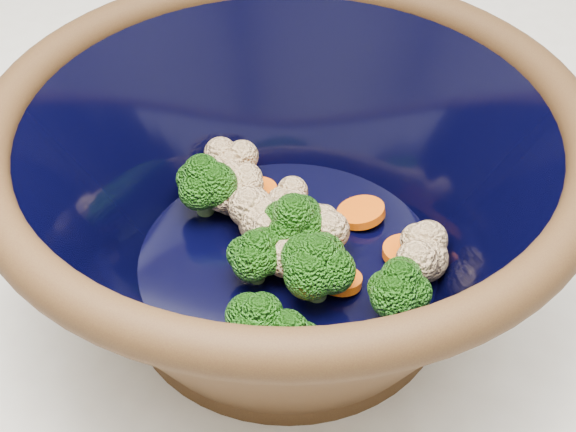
{
  "coord_description": "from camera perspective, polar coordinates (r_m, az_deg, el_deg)",
  "views": [
    {
      "loc": [
        0.13,
        -0.39,
        1.31
      ],
      "look_at": [
        -0.01,
        -0.05,
        0.97
      ],
      "focal_mm": 50.0,
      "sensor_mm": 36.0,
      "label": 1
    }
  ],
  "objects": [
    {
      "name": "mixing_bowl",
      "position": [
        0.49,
        -0.0,
        1.29
      ],
      "size": [
        0.44,
        0.44,
        0.16
      ],
      "rotation": [
        0.0,
        0.0,
        -0.38
      ],
      "color": "black",
      "rests_on": "counter"
    },
    {
      "name": "vegetable_pile",
      "position": [
        0.51,
        -0.17,
        -1.45
      ],
      "size": [
        0.19,
        0.17,
        0.05
      ],
      "color": "#608442",
      "rests_on": "mixing_bowl"
    }
  ]
}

